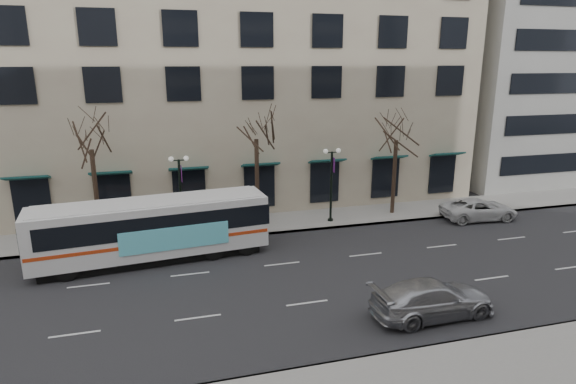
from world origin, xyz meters
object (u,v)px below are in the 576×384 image
object	(u,v)px
lamp_post_left	(181,192)
city_bus	(154,228)
tree_far_mid	(256,124)
lamp_post_right	(331,182)
tree_far_right	(397,127)
tree_far_left	(90,134)
silver_car	(433,299)
white_pickup	(479,209)

from	to	relation	value
lamp_post_left	city_bus	size ratio (longest dim) A/B	0.40
tree_far_mid	lamp_post_right	bearing A→B (deg)	-6.83
tree_far_mid	lamp_post_right	xyz separation A→B (m)	(5.01, -0.60, -3.96)
tree_far_right	lamp_post_left	bearing A→B (deg)	-177.71
tree_far_left	silver_car	bearing A→B (deg)	-42.29
tree_far_left	tree_far_right	xyz separation A→B (m)	(20.00, 0.00, -0.28)
tree_far_left	tree_far_mid	size ratio (longest dim) A/B	0.98
city_bus	silver_car	size ratio (longest dim) A/B	2.33
lamp_post_right	silver_car	bearing A→B (deg)	-90.25
tree_far_mid	lamp_post_right	size ratio (longest dim) A/B	1.64
tree_far_left	white_pickup	size ratio (longest dim) A/B	1.58
lamp_post_right	silver_car	world-z (taller)	lamp_post_right
lamp_post_left	tree_far_right	bearing A→B (deg)	2.29
lamp_post_right	white_pickup	size ratio (longest dim) A/B	0.98
tree_far_mid	white_pickup	world-z (taller)	tree_far_mid
city_bus	silver_car	distance (m)	15.15
lamp_post_right	white_pickup	xyz separation A→B (m)	(10.37, -2.00, -2.21)
tree_far_mid	white_pickup	xyz separation A→B (m)	(15.38, -2.60, -6.17)
silver_car	city_bus	bearing A→B (deg)	48.82
tree_far_left	lamp_post_right	xyz separation A→B (m)	(15.01, -0.60, -3.75)
tree_far_mid	tree_far_right	size ratio (longest dim) A/B	1.06
city_bus	white_pickup	size ratio (longest dim) A/B	2.45
tree_far_left	tree_far_mid	world-z (taller)	tree_far_mid
tree_far_mid	lamp_post_left	distance (m)	6.40
white_pickup	tree_far_left	bearing A→B (deg)	89.17
tree_far_right	silver_car	size ratio (longest dim) A/B	1.45
silver_car	tree_far_left	bearing A→B (deg)	46.00
lamp_post_left	silver_car	xyz separation A→B (m)	(9.94, -13.00, -2.14)
tree_far_left	city_bus	bearing A→B (deg)	-50.52
silver_car	tree_far_mid	bearing A→B (deg)	18.30
tree_far_left	silver_car	world-z (taller)	tree_far_left
white_pickup	city_bus	bearing A→B (deg)	98.63
lamp_post_right	silver_car	xyz separation A→B (m)	(-0.06, -13.00, -2.14)
tree_far_left	white_pickup	world-z (taller)	tree_far_left
lamp_post_right	silver_car	distance (m)	13.17
white_pickup	lamp_post_left	bearing A→B (deg)	89.41
city_bus	white_pickup	bearing A→B (deg)	-2.07
tree_far_right	silver_car	xyz separation A→B (m)	(-5.05, -13.60, -5.61)
tree_far_right	lamp_post_right	bearing A→B (deg)	-173.15
city_bus	lamp_post_right	bearing A→B (deg)	10.47
silver_car	white_pickup	size ratio (longest dim) A/B	1.05
city_bus	white_pickup	distance (m)	22.17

